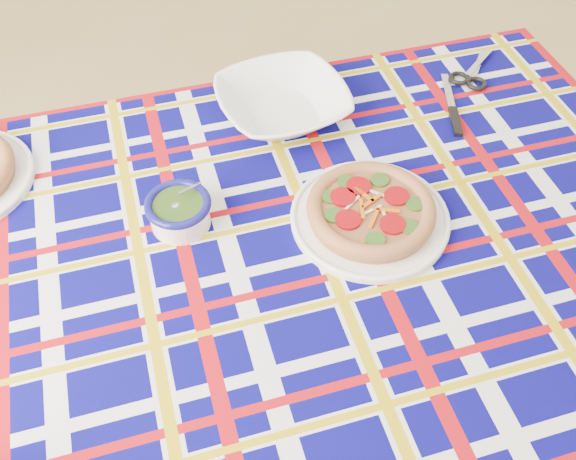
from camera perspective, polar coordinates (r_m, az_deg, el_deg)
floor at (r=2.13m, az=1.27°, el=2.93°), size 4.00×4.00×0.00m
dining_table at (r=1.15m, az=-1.23°, el=-3.51°), size 1.73×1.45×0.70m
tablecloth at (r=1.13m, az=-1.25°, el=-2.81°), size 1.77×1.49×0.10m
main_focaccia_plate at (r=1.11m, az=7.38°, el=1.78°), size 0.36×0.36×0.06m
pesto_bowl at (r=1.11m, az=-9.67°, el=1.77°), size 0.15×0.15×0.07m
serving_bowl at (r=1.31m, az=-0.48°, el=11.20°), size 0.32×0.32×0.06m
table_knife at (r=1.43m, az=14.10°, el=11.77°), size 0.16×0.17×0.01m
kitchen_scissors at (r=1.52m, az=16.57°, el=14.00°), size 0.20×0.15×0.02m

